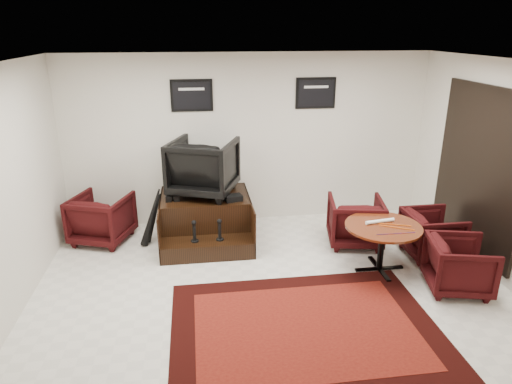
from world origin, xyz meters
TOP-DOWN VIEW (x-y plane):
  - ground at (0.00, 0.00)m, footprint 6.00×6.00m
  - room_shell at (0.41, 0.12)m, footprint 6.02×5.02m
  - area_rug at (0.23, -0.71)m, footprint 2.96×2.22m
  - shine_podium at (-0.77, 1.78)m, footprint 1.37×1.41m
  - shine_chair at (-0.77, 1.92)m, footprint 1.18×1.15m
  - shoes_pair at (-1.26, 1.73)m, footprint 0.23×0.26m
  - polish_kit at (-0.35, 1.56)m, footprint 0.28×0.23m
  - umbrella_black at (-1.58, 1.65)m, footprint 0.35×0.13m
  - umbrella_hooked at (-1.57, 1.77)m, footprint 0.31×0.11m
  - armchair_side at (-2.37, 1.93)m, footprint 1.01×0.98m
  - meeting_table at (1.56, 0.45)m, footprint 1.02×1.02m
  - table_chair_back at (1.49, 1.30)m, footprint 0.91×0.87m
  - table_chair_window at (2.45, 0.76)m, footprint 0.68×0.73m
  - table_chair_corner at (2.33, -0.16)m, footprint 0.83×0.87m
  - paper_roll at (1.54, 0.54)m, footprint 0.42×0.11m
  - table_clutter at (1.67, 0.34)m, footprint 0.56×0.36m

SIDE VIEW (x-z plane):
  - ground at x=0.00m, z-range 0.00..0.00m
  - area_rug at x=0.23m, z-range 0.00..0.01m
  - shine_podium at x=-0.77m, z-range -0.03..0.68m
  - table_chair_window at x=2.45m, z-range 0.00..0.75m
  - table_chair_corner at x=2.33m, z-range 0.00..0.75m
  - table_chair_back at x=1.49m, z-range 0.00..0.81m
  - umbrella_hooked at x=-1.57m, z-range 0.00..0.82m
  - armchair_side at x=-2.37m, z-range 0.00..0.83m
  - umbrella_black at x=-1.58m, z-range 0.00..0.94m
  - meeting_table at x=1.56m, z-range 0.25..0.91m
  - table_clutter at x=1.67m, z-range 0.66..0.68m
  - paper_roll at x=1.54m, z-range 0.66..0.71m
  - polish_kit at x=-0.35m, z-range 0.70..0.79m
  - shoes_pair at x=-1.26m, z-range 0.70..0.79m
  - shine_chair at x=-0.77m, z-range 0.70..1.66m
  - room_shell at x=0.41m, z-range 0.38..3.19m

